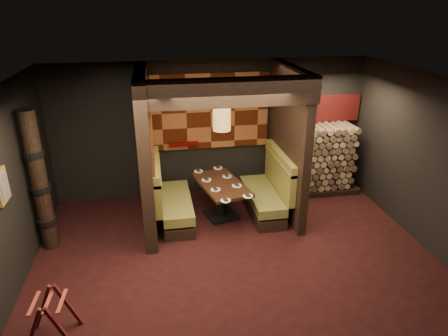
% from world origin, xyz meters
% --- Properties ---
extents(floor, '(6.50, 5.50, 0.02)m').
position_xyz_m(floor, '(0.00, 0.00, -0.01)').
color(floor, black).
rests_on(floor, ground).
extents(ceiling, '(6.50, 5.50, 0.02)m').
position_xyz_m(ceiling, '(0.00, 0.00, 2.86)').
color(ceiling, black).
rests_on(ceiling, ground).
extents(wall_back, '(6.50, 0.02, 2.85)m').
position_xyz_m(wall_back, '(0.00, 2.76, 1.43)').
color(wall_back, black).
rests_on(wall_back, ground).
extents(wall_front, '(6.50, 0.02, 2.85)m').
position_xyz_m(wall_front, '(0.00, -2.76, 1.43)').
color(wall_front, black).
rests_on(wall_front, ground).
extents(wall_left, '(0.02, 5.50, 2.85)m').
position_xyz_m(wall_left, '(-3.26, 0.00, 1.43)').
color(wall_left, black).
rests_on(wall_left, ground).
extents(wall_right, '(0.02, 5.50, 2.85)m').
position_xyz_m(wall_right, '(3.26, 0.00, 1.43)').
color(wall_right, black).
rests_on(wall_right, ground).
extents(partition_left, '(0.20, 2.20, 2.85)m').
position_xyz_m(partition_left, '(-1.35, 1.65, 1.43)').
color(partition_left, black).
rests_on(partition_left, floor).
extents(partition_right, '(0.15, 2.10, 2.85)m').
position_xyz_m(partition_right, '(1.30, 1.70, 1.43)').
color(partition_right, black).
rests_on(partition_right, floor).
extents(header_beam, '(2.85, 0.18, 0.44)m').
position_xyz_m(header_beam, '(-0.02, 0.70, 2.63)').
color(header_beam, black).
rests_on(header_beam, partition_left).
extents(tapa_back_panel, '(2.40, 0.06, 1.55)m').
position_xyz_m(tapa_back_panel, '(-0.02, 2.71, 1.82)').
color(tapa_back_panel, '#965026').
rests_on(tapa_back_panel, wall_back).
extents(tapa_side_panel, '(0.04, 1.85, 1.45)m').
position_xyz_m(tapa_side_panel, '(-1.23, 1.82, 1.85)').
color(tapa_side_panel, '#965026').
rests_on(tapa_side_panel, partition_left).
extents(lacquer_shelf, '(0.60, 0.12, 0.07)m').
position_xyz_m(lacquer_shelf, '(-0.60, 2.65, 1.18)').
color(lacquer_shelf, '#500505').
rests_on(lacquer_shelf, wall_back).
extents(booth_bench_left, '(0.68, 1.60, 1.14)m').
position_xyz_m(booth_bench_left, '(-0.96, 1.65, 0.40)').
color(booth_bench_left, black).
rests_on(booth_bench_left, floor).
extents(booth_bench_right, '(0.68, 1.60, 1.14)m').
position_xyz_m(booth_bench_right, '(0.93, 1.65, 0.40)').
color(booth_bench_right, black).
rests_on(booth_bench_right, floor).
extents(dining_table, '(1.02, 1.49, 0.72)m').
position_xyz_m(dining_table, '(0.00, 1.60, 0.48)').
color(dining_table, black).
rests_on(dining_table, floor).
extents(place_settings, '(0.91, 1.64, 0.03)m').
position_xyz_m(place_settings, '(0.00, 1.60, 0.73)').
color(place_settings, white).
rests_on(place_settings, dining_table).
extents(pendant_lamp, '(0.32, 0.32, 1.07)m').
position_xyz_m(pendant_lamp, '(0.00, 1.55, 2.01)').
color(pendant_lamp, '#A17838').
rests_on(pendant_lamp, ceiling).
extents(framed_picture, '(0.05, 0.36, 0.46)m').
position_xyz_m(framed_picture, '(-3.22, 0.10, 1.62)').
color(framed_picture, olive).
rests_on(framed_picture, wall_left).
extents(luggage_rack, '(0.66, 0.48, 0.69)m').
position_xyz_m(luggage_rack, '(-2.57, -1.05, 0.34)').
color(luggage_rack, '#461014').
rests_on(luggage_rack, floor).
extents(totem_column, '(0.31, 0.31, 2.40)m').
position_xyz_m(totem_column, '(-3.05, 1.10, 1.19)').
color(totem_column, black).
rests_on(totem_column, floor).
extents(firewood_stack, '(1.73, 0.70, 1.50)m').
position_xyz_m(firewood_stack, '(2.29, 2.35, 0.75)').
color(firewood_stack, black).
rests_on(firewood_stack, floor).
extents(mosaic_header, '(1.83, 0.10, 0.56)m').
position_xyz_m(mosaic_header, '(2.29, 2.68, 1.78)').
color(mosaic_header, maroon).
rests_on(mosaic_header, wall_back).
extents(bay_front_post, '(0.08, 0.08, 2.85)m').
position_xyz_m(bay_front_post, '(1.39, 1.96, 1.43)').
color(bay_front_post, black).
rests_on(bay_front_post, floor).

